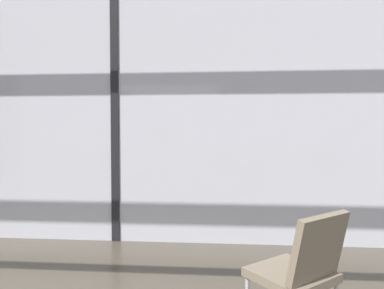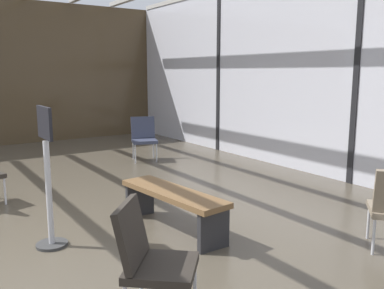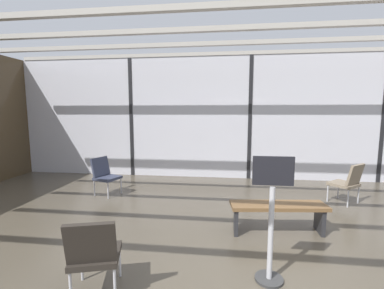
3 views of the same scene
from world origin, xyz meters
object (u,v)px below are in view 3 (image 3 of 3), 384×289
at_px(lounge_chair_0, 105,174).
at_px(waiting_bench, 278,210).
at_px(lounge_chair_3, 94,252).
at_px(info_sign, 271,224).
at_px(parked_airplane, 206,105).
at_px(lounge_chair_1, 348,181).

bearing_deg(lounge_chair_0, waiting_bench, -92.48).
xyz_separation_m(lounge_chair_0, lounge_chair_3, (1.45, -3.26, 0.00)).
height_order(lounge_chair_3, info_sign, info_sign).
xyz_separation_m(lounge_chair_0, waiting_bench, (3.63, -1.52, -0.13)).
bearing_deg(lounge_chair_3, parked_airplane, -108.92).
distance_m(lounge_chair_0, info_sign, 4.30).
distance_m(parked_airplane, lounge_chair_3, 9.81).
relative_size(lounge_chair_3, info_sign, 0.60).
xyz_separation_m(lounge_chair_1, waiting_bench, (-1.72, -1.53, -0.13)).
height_order(lounge_chair_3, waiting_bench, lounge_chair_3).
relative_size(parked_airplane, waiting_bench, 8.24).
xyz_separation_m(parked_airplane, waiting_bench, (1.70, -7.90, -1.88)).
distance_m(parked_airplane, lounge_chair_0, 6.89).
bearing_deg(lounge_chair_1, lounge_chair_0, -39.64).
xyz_separation_m(waiting_bench, info_sign, (-0.34, -1.26, 0.32)).
xyz_separation_m(lounge_chair_3, waiting_bench, (2.18, 1.74, -0.13)).
bearing_deg(info_sign, lounge_chair_1, 53.53).
relative_size(waiting_bench, info_sign, 1.07).
xyz_separation_m(lounge_chair_3, info_sign, (1.84, 0.48, 0.18)).
xyz_separation_m(parked_airplane, lounge_chair_3, (-0.48, -9.64, -1.75)).
height_order(lounge_chair_0, waiting_bench, lounge_chair_0).
distance_m(lounge_chair_1, lounge_chair_3, 5.09).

